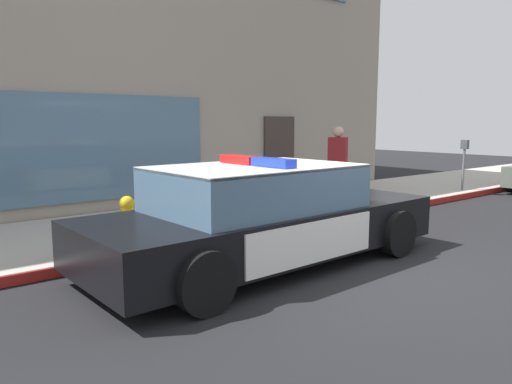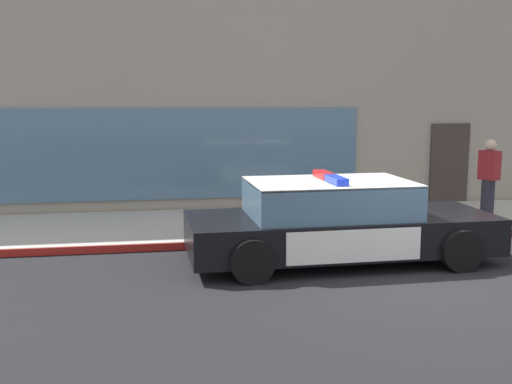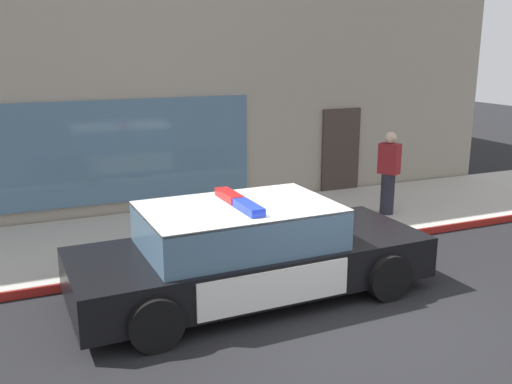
% 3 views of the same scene
% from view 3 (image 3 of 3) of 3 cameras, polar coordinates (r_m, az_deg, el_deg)
% --- Properties ---
extents(ground, '(48.00, 48.00, 0.00)m').
position_cam_3_polar(ground, '(8.17, 8.52, -11.48)').
color(ground, black).
extents(sidewalk, '(48.00, 3.26, 0.15)m').
position_cam_3_polar(sidewalk, '(11.28, -1.55, -3.54)').
color(sidewalk, '#B2ADA3').
rests_on(sidewalk, ground).
extents(curb_red_paint, '(28.80, 0.04, 0.14)m').
position_cam_3_polar(curb_red_paint, '(9.85, 2.03, -6.24)').
color(curb_red_paint, maroon).
rests_on(curb_red_paint, ground).
extents(storefront_building, '(20.39, 10.46, 8.09)m').
position_cam_3_polar(storefront_building, '(16.88, -20.33, 15.22)').
color(storefront_building, gray).
rests_on(storefront_building, ground).
extents(police_cruiser, '(5.17, 2.24, 1.49)m').
position_cam_3_polar(police_cruiser, '(8.25, -0.78, -5.91)').
color(police_cruiser, black).
rests_on(police_cruiser, ground).
extents(fire_hydrant, '(0.34, 0.39, 0.73)m').
position_cam_3_polar(fire_hydrant, '(9.49, -11.57, -4.61)').
color(fire_hydrant, gold).
rests_on(fire_hydrant, sidewalk).
extents(pedestrian_on_sidewalk, '(0.42, 0.48, 1.71)m').
position_cam_3_polar(pedestrian_on_sidewalk, '(12.02, 13.04, 1.86)').
color(pedestrian_on_sidewalk, '#23232D').
rests_on(pedestrian_on_sidewalk, sidewalk).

